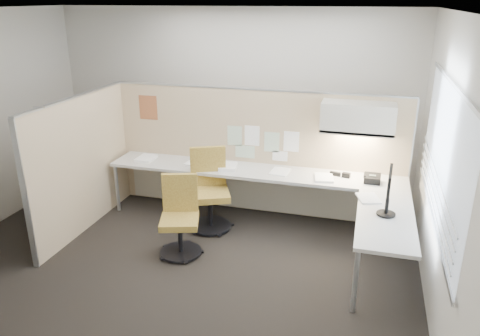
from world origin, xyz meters
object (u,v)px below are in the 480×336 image
(desk, at_px, (275,185))
(chair_right, at_px, (209,192))
(monitor, at_px, (389,190))
(chair_left, at_px, (180,219))
(phone, at_px, (372,179))

(desk, xyz_separation_m, chair_right, (-0.84, -0.20, -0.11))
(desk, xyz_separation_m, monitor, (1.37, -0.82, 0.42))
(desk, relative_size, chair_right, 3.79)
(chair_left, distance_m, chair_right, 0.75)
(phone, bearing_deg, chair_left, -152.63)
(chair_left, height_order, chair_right, chair_right)
(desk, relative_size, chair_left, 4.25)
(monitor, xyz_separation_m, phone, (-0.16, 0.92, -0.24))
(desk, xyz_separation_m, phone, (1.21, 0.11, 0.18))
(monitor, height_order, phone, monitor)
(phone, bearing_deg, chair_right, -169.98)
(chair_right, height_order, phone, chair_right)
(desk, distance_m, phone, 1.23)
(chair_left, height_order, phone, chair_left)
(desk, relative_size, phone, 18.84)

